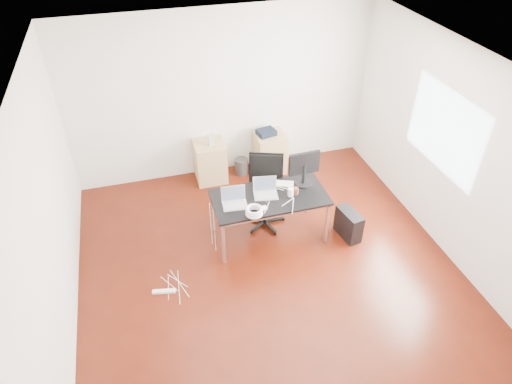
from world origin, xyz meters
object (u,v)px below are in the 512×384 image
object	(u,v)px
filing_cabinet_right	(270,152)
desk	(270,199)
office_chair	(265,188)
pc_tower	(349,224)
filing_cabinet_left	(210,162)

from	to	relation	value
filing_cabinet_right	desk	bearing A→B (deg)	-107.81
office_chair	pc_tower	distance (m)	1.32
filing_cabinet_left	pc_tower	bearing A→B (deg)	-50.61
desk	office_chair	size ratio (longest dim) A/B	1.48
filing_cabinet_left	filing_cabinet_right	world-z (taller)	same
desk	pc_tower	distance (m)	1.25
desk	pc_tower	xyz separation A→B (m)	(1.11, -0.32, -0.46)
desk	filing_cabinet_right	size ratio (longest dim) A/B	2.29
office_chair	filing_cabinet_right	distance (m)	1.43
office_chair	pc_tower	size ratio (longest dim) A/B	2.40
filing_cabinet_left	desk	bearing A→B (deg)	-72.63
desk	pc_tower	world-z (taller)	desk
desk	pc_tower	bearing A→B (deg)	-16.05
desk	filing_cabinet_left	bearing A→B (deg)	107.37
filing_cabinet_left	filing_cabinet_right	bearing A→B (deg)	0.00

